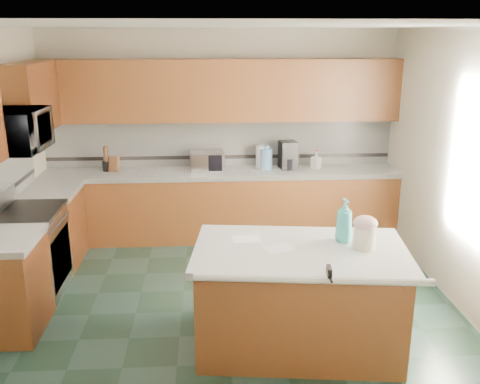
{
  "coord_description": "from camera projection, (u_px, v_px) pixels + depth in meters",
  "views": [
    {
      "loc": [
        -0.16,
        -4.74,
        2.64
      ],
      "look_at": [
        0.15,
        0.35,
        1.12
      ],
      "focal_mm": 40.0,
      "sensor_mm": 36.0,
      "label": 1
    }
  ],
  "objects": [
    {
      "name": "floor",
      "position": [
        227.0,
        310.0,
        5.3
      ],
      "size": [
        4.6,
        4.6,
        0.0
      ],
      "primitive_type": "plane",
      "color": "black",
      "rests_on": "ground"
    },
    {
      "name": "ceiling",
      "position": [
        225.0,
        26.0,
        4.52
      ],
      "size": [
        4.6,
        4.6,
        0.0
      ],
      "primitive_type": "plane",
      "color": "white",
      "rests_on": "ground"
    },
    {
      "name": "wall_back",
      "position": [
        220.0,
        134.0,
        7.13
      ],
      "size": [
        4.6,
        0.04,
        2.7
      ],
      "primitive_type": "cube",
      "color": "beige",
      "rests_on": "ground"
    },
    {
      "name": "wall_front",
      "position": [
        243.0,
        300.0,
        2.69
      ],
      "size": [
        4.6,
        0.04,
        2.7
      ],
      "primitive_type": "cube",
      "color": "beige",
      "rests_on": "ground"
    },
    {
      "name": "wall_right",
      "position": [
        471.0,
        175.0,
        5.05
      ],
      "size": [
        0.04,
        4.6,
        2.7
      ],
      "primitive_type": "cube",
      "color": "beige",
      "rests_on": "ground"
    },
    {
      "name": "back_base_cab",
      "position": [
        221.0,
        207.0,
        7.09
      ],
      "size": [
        4.6,
        0.6,
        0.86
      ],
      "primitive_type": "cube",
      "color": "black",
      "rests_on": "ground"
    },
    {
      "name": "back_countertop",
      "position": [
        221.0,
        173.0,
        6.95
      ],
      "size": [
        4.6,
        0.64,
        0.06
      ],
      "primitive_type": "cube",
      "color": "white",
      "rests_on": "back_base_cab"
    },
    {
      "name": "back_upper_cab",
      "position": [
        220.0,
        90.0,
        6.78
      ],
      "size": [
        4.6,
        0.33,
        0.78
      ],
      "primitive_type": "cube",
      "color": "black",
      "rests_on": "wall_back"
    },
    {
      "name": "back_backsplash",
      "position": [
        220.0,
        143.0,
        7.13
      ],
      "size": [
        4.6,
        0.02,
        0.63
      ],
      "primitive_type": "cube",
      "color": "silver",
      "rests_on": "back_countertop"
    },
    {
      "name": "back_accent_band",
      "position": [
        220.0,
        157.0,
        7.18
      ],
      "size": [
        4.6,
        0.01,
        0.05
      ],
      "primitive_type": "cube",
      "color": "black",
      "rests_on": "back_countertop"
    },
    {
      "name": "left_base_cab_rear",
      "position": [
        53.0,
        229.0,
        6.29
      ],
      "size": [
        0.6,
        0.82,
        0.86
      ],
      "primitive_type": "cube",
      "color": "black",
      "rests_on": "ground"
    },
    {
      "name": "left_counter_rear",
      "position": [
        49.0,
        191.0,
        6.16
      ],
      "size": [
        0.64,
        0.82,
        0.06
      ],
      "primitive_type": "cube",
      "color": "white",
      "rests_on": "left_base_cab_rear"
    },
    {
      "name": "left_base_cab_front",
      "position": [
        7.0,
        288.0,
        4.83
      ],
      "size": [
        0.6,
        0.72,
        0.86
      ],
      "primitive_type": "cube",
      "color": "black",
      "rests_on": "ground"
    },
    {
      "name": "left_counter_front",
      "position": [
        0.0,
        240.0,
        4.7
      ],
      "size": [
        0.64,
        0.72,
        0.06
      ],
      "primitive_type": "cube",
      "color": "white",
      "rests_on": "left_base_cab_front"
    },
    {
      "name": "left_upper_cab_rear",
      "position": [
        31.0,
        98.0,
        5.98
      ],
      "size": [
        0.33,
        1.09,
        0.78
      ],
      "primitive_type": "cube",
      "color": "black",
      "rests_on": "wall_left"
    },
    {
      "name": "range_body",
      "position": [
        32.0,
        254.0,
        5.53
      ],
      "size": [
        0.6,
        0.76,
        0.88
      ],
      "primitive_type": "cube",
      "color": "#B7B7BC",
      "rests_on": "ground"
    },
    {
      "name": "range_oven_door",
      "position": [
        61.0,
        257.0,
        5.56
      ],
      "size": [
        0.02,
        0.68,
        0.55
      ],
      "primitive_type": "cube",
      "color": "black",
      "rests_on": "range_body"
    },
    {
      "name": "range_cooktop",
      "position": [
        27.0,
        212.0,
        5.4
      ],
      "size": [
        0.62,
        0.78,
        0.04
      ],
      "primitive_type": "cube",
      "color": "black",
      "rests_on": "range_body"
    },
    {
      "name": "range_handle",
      "position": [
        60.0,
        223.0,
        5.45
      ],
      "size": [
        0.02,
        0.66,
        0.02
      ],
      "primitive_type": "cylinder",
      "rotation": [
        1.57,
        0.0,
        0.0
      ],
      "color": "#B7B7BC",
      "rests_on": "range_body"
    },
    {
      "name": "microwave",
      "position": [
        17.0,
        131.0,
        5.16
      ],
      "size": [
        0.5,
        0.73,
        0.41
      ],
      "primitive_type": "imported",
      "rotation": [
        0.0,
        0.0,
        1.57
      ],
      "color": "#B7B7BC",
      "rests_on": "wall_left"
    },
    {
      "name": "island_base",
      "position": [
        299.0,
        301.0,
        4.58
      ],
      "size": [
        1.77,
        1.14,
        0.86
      ],
      "primitive_type": "cube",
      "rotation": [
        0.0,
        0.0,
        -0.12
      ],
      "color": "black",
      "rests_on": "ground"
    },
    {
      "name": "island_top",
      "position": [
        300.0,
        252.0,
        4.45
      ],
      "size": [
        1.88,
        1.25,
        0.06
      ],
      "primitive_type": "cube",
      "rotation": [
        0.0,
        0.0,
        -0.12
      ],
      "color": "white",
      "rests_on": "island_base"
    },
    {
      "name": "island_bullnose",
      "position": [
        313.0,
        280.0,
        3.95
      ],
      "size": [
        1.77,
        0.26,
        0.06
      ],
      "primitive_type": "cylinder",
      "rotation": [
        0.0,
        1.57,
        -0.12
      ],
      "color": "white",
      "rests_on": "island_base"
    },
    {
      "name": "treat_jar",
      "position": [
        364.0,
        237.0,
        4.42
      ],
      "size": [
        0.2,
        0.2,
        0.19
      ],
      "primitive_type": "cylinder",
      "rotation": [
        0.0,
        0.0,
        -0.1
      ],
      "color": "#F3E7CC",
      "rests_on": "island_top"
    },
    {
      "name": "treat_jar_lid",
      "position": [
        365.0,
        223.0,
        4.39
      ],
      "size": [
        0.2,
        0.2,
        0.12
      ],
      "primitive_type": "ellipsoid",
      "color": "#D3A2A9",
      "rests_on": "treat_jar"
    },
    {
      "name": "treat_jar_knob",
      "position": [
        366.0,
        218.0,
        4.38
      ],
      "size": [
        0.06,
        0.02,
        0.02
      ],
      "primitive_type": "cylinder",
      "rotation": [
        0.0,
        1.57,
        0.0
      ],
      "color": "tan",
      "rests_on": "treat_jar_lid"
    },
    {
      "name": "treat_jar_knob_end_l",
      "position": [
        362.0,
        218.0,
        4.37
      ],
      "size": [
        0.03,
        0.03,
        0.03
      ],
      "primitive_type": "sphere",
      "color": "tan",
      "rests_on": "treat_jar_lid"
    },
    {
      "name": "treat_jar_knob_end_r",
      "position": [
        370.0,
        218.0,
        4.38
      ],
      "size": [
        0.03,
        0.03,
        0.03
      ],
      "primitive_type": "sphere",
      "color": "tan",
      "rests_on": "treat_jar_lid"
    },
    {
      "name": "soap_bottle_island",
      "position": [
        344.0,
        220.0,
        4.55
      ],
      "size": [
        0.16,
        0.16,
        0.38
      ],
      "primitive_type": "imported",
      "rotation": [
        0.0,
        0.0,
        0.12
      ],
      "color": "teal",
      "rests_on": "island_top"
    },
    {
      "name": "paper_sheet_a",
      "position": [
        279.0,
        248.0,
        4.44
      ],
      "size": [
        0.29,
        0.25,
        0.0
      ],
      "primitive_type": "cube",
      "rotation": [
        0.0,
        0.0,
        0.3
      ],
      "color": "white",
      "rests_on": "island_top"
    },
    {
      "name": "paper_sheet_b",
      "position": [
        246.0,
        239.0,
        4.64
      ],
      "size": [
        0.26,
        0.2,
        0.0
      ],
      "primitive_type": "cube",
      "rotation": [
        0.0,
        0.0,
        0.09
      ],
      "color": "white",
      "rests_on": "island_top"
    },
    {
      "name": "clamp_body",
      "position": [
        329.0,
        273.0,
        3.96
      ],
      "size": [
        0.04,
        0.11,
        0.1
      ],
      "primitive_type": "cube",
      "rotation": [
        0.0,
        0.0,
        -0.09
      ],
      "color": "black",
      "rests_on": "island_top"
    },
    {
      "name": "clamp_handle",
      "position": [
        331.0,
        280.0,
        3.9
      ],
      "size": [
        0.02,
        0.08,
        0.02
      ],
      "primitive_type": "cylinder",
      "rotation": [
        1.57,
        0.0,
        0.0
      ],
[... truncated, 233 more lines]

